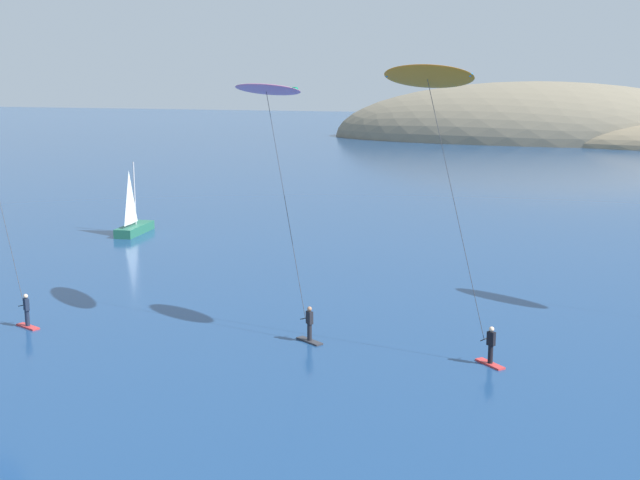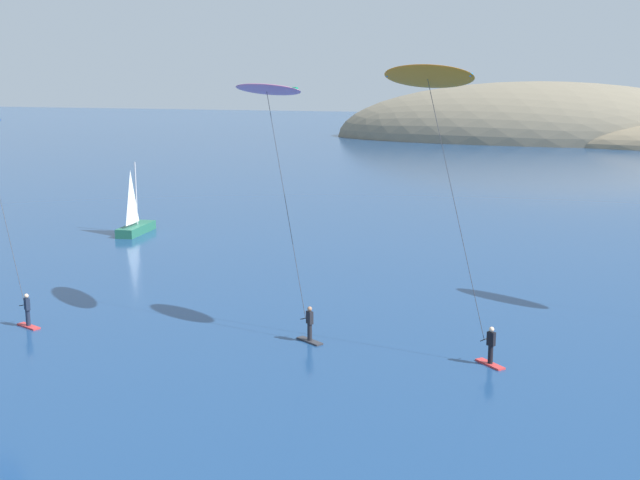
# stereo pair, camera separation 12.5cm
# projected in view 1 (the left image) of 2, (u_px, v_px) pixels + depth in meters

# --- Properties ---
(headland_island) EXTENTS (126.75, 40.25, 23.92)m
(headland_island) POSITION_uv_depth(u_px,v_px,m) (603.00, 142.00, 159.56)
(headland_island) COLOR #7A705B
(headland_island) RESTS_ON ground
(sailboat_near) EXTENTS (2.20, 5.97, 5.70)m
(sailboat_near) POSITION_uv_depth(u_px,v_px,m) (136.00, 225.00, 64.31)
(sailboat_near) COLOR #23664C
(sailboat_near) RESTS_ON ground
(kitesurfer_orange) EXTENTS (6.63, 3.80, 12.77)m
(kitesurfer_orange) POSITION_uv_depth(u_px,v_px,m) (432.00, 98.00, 34.70)
(kitesurfer_orange) COLOR red
(kitesurfer_orange) RESTS_ON ground
(kitesurfer_pink) EXTENTS (6.47, 4.78, 11.96)m
(kitesurfer_pink) POSITION_uv_depth(u_px,v_px,m) (269.00, 106.00, 38.12)
(kitesurfer_pink) COLOR #2D2D33
(kitesurfer_pink) RESTS_ON ground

